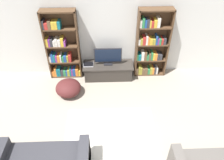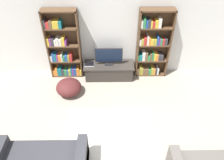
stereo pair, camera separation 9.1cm
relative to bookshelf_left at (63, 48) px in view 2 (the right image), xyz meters
name	(u,v)px [view 2 (the right image)]	position (x,y,z in m)	size (l,w,h in m)	color
wall_back	(112,31)	(1.37, 0.17, 0.40)	(8.80, 0.06, 2.60)	silver
bookshelf_left	(63,48)	(0.00, 0.00, 0.00)	(0.90, 0.30, 1.98)	#513823
bookshelf_right	(152,46)	(2.46, 0.00, 0.04)	(0.90, 0.30, 1.98)	#513823
tv_stand	(109,71)	(1.27, -0.17, -0.68)	(1.42, 0.56, 0.44)	#332D28
television	(109,56)	(1.27, -0.14, -0.19)	(0.77, 0.16, 0.51)	black
laptop	(89,64)	(0.71, -0.16, -0.45)	(0.28, 0.24, 0.03)	silver
area_rug	(110,133)	(1.27, -2.23, -0.89)	(2.03, 1.49, 0.02)	beige
beanbag_ottoman	(69,87)	(0.20, -0.88, -0.69)	(0.66, 0.66, 0.41)	#4C1E1E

